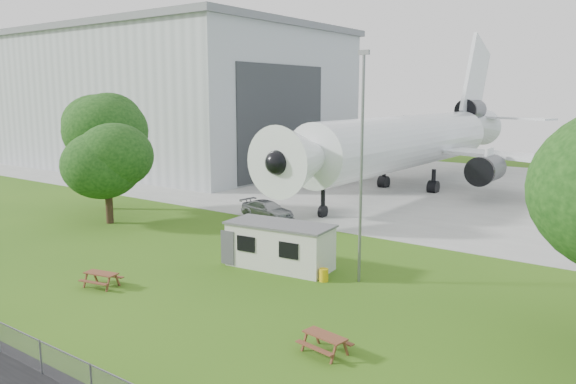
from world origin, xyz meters
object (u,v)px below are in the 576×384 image
Objects in this scene: hangar at (176,98)px; site_cabin at (280,245)px; picnic_west at (102,287)px; picnic_east at (325,353)px; airliner at (413,139)px.

site_cabin is at bearing -36.32° from hangar.
picnic_west is 1.00× the size of picnic_east.
site_cabin is 3.82× the size of picnic_west.
site_cabin reaches higher than picnic_east.
picnic_west is at bearing -90.35° from airliner.
airliner is 26.52× the size of picnic_east.
picnic_east is (8.01, -7.74, -1.31)m from site_cabin.
hangar is at bearing 179.78° from airliner.
picnic_east is at bearing -44.03° from site_cabin.
hangar is 62.98m from picnic_east.
hangar reaches higher than site_cabin.
airliner is (35.97, -0.14, -4.14)m from hangar.
airliner is at bearing 99.94° from site_cabin.
hangar is 36.21m from airliner.
hangar is at bearing 143.68° from site_cabin.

